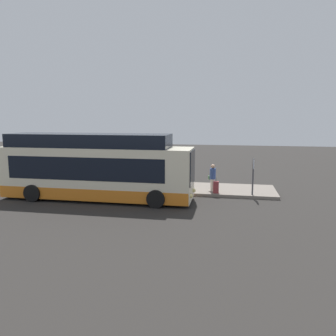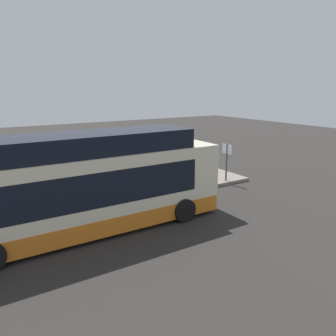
{
  "view_description": "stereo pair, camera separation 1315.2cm",
  "coord_description": "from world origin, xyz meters",
  "px_view_note": "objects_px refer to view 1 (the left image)",
  "views": [
    {
      "loc": [
        6.89,
        -18.4,
        4.98
      ],
      "look_at": [
        3.35,
        0.48,
        1.95
      ],
      "focal_mm": 35.0,
      "sensor_mm": 36.0,
      "label": 1
    },
    {
      "loc": [
        -4.67,
        -12.16,
        5.67
      ],
      "look_at": [
        3.35,
        0.48,
        1.95
      ],
      "focal_mm": 35.0,
      "sensor_mm": 36.0,
      "label": 2
    }
  ],
  "objects_px": {
    "bus_lead": "(95,170)",
    "passenger_waiting": "(137,171)",
    "sign_post": "(253,171)",
    "passenger_boarding": "(213,177)",
    "passenger_with_bags": "(175,171)",
    "suitcase": "(216,187)"
  },
  "relations": [
    {
      "from": "bus_lead",
      "to": "passenger_waiting",
      "type": "distance_m",
      "value": 4.18
    },
    {
      "from": "sign_post",
      "to": "passenger_waiting",
      "type": "bearing_deg",
      "value": 167.09
    },
    {
      "from": "passenger_waiting",
      "to": "passenger_boarding",
      "type": "bearing_deg",
      "value": -135.81
    },
    {
      "from": "passenger_boarding",
      "to": "passenger_with_bags",
      "type": "height_order",
      "value": "passenger_boarding"
    },
    {
      "from": "passenger_with_bags",
      "to": "passenger_waiting",
      "type": "bearing_deg",
      "value": 102.38
    },
    {
      "from": "bus_lead",
      "to": "passenger_waiting",
      "type": "bearing_deg",
      "value": 69.44
    },
    {
      "from": "suitcase",
      "to": "sign_post",
      "type": "distance_m",
      "value": 2.48
    },
    {
      "from": "passenger_boarding",
      "to": "passenger_waiting",
      "type": "distance_m",
      "value": 5.57
    },
    {
      "from": "bus_lead",
      "to": "passenger_boarding",
      "type": "distance_m",
      "value": 7.41
    },
    {
      "from": "bus_lead",
      "to": "passenger_with_bags",
      "type": "xyz_separation_m",
      "value": [
        4.19,
        4.25,
        -0.68
      ]
    },
    {
      "from": "bus_lead",
      "to": "sign_post",
      "type": "height_order",
      "value": "bus_lead"
    },
    {
      "from": "sign_post",
      "to": "suitcase",
      "type": "bearing_deg",
      "value": 178.46
    },
    {
      "from": "passenger_boarding",
      "to": "passenger_with_bags",
      "type": "relative_size",
      "value": 1.02
    },
    {
      "from": "bus_lead",
      "to": "passenger_with_bags",
      "type": "relative_size",
      "value": 6.79
    },
    {
      "from": "passenger_waiting",
      "to": "bus_lead",
      "type": "bearing_deg",
      "value": 126.22
    },
    {
      "from": "bus_lead",
      "to": "passenger_with_bags",
      "type": "height_order",
      "value": "bus_lead"
    },
    {
      "from": "passenger_boarding",
      "to": "bus_lead",
      "type": "bearing_deg",
      "value": 167.06
    },
    {
      "from": "passenger_boarding",
      "to": "suitcase",
      "type": "relative_size",
      "value": 1.77
    },
    {
      "from": "passenger_boarding",
      "to": "suitcase",
      "type": "xyz_separation_m",
      "value": [
        0.25,
        -0.54,
        -0.57
      ]
    },
    {
      "from": "suitcase",
      "to": "sign_post",
      "type": "bearing_deg",
      "value": -1.54
    },
    {
      "from": "passenger_with_bags",
      "to": "sign_post",
      "type": "bearing_deg",
      "value": -108.78
    },
    {
      "from": "passenger_boarding",
      "to": "passenger_waiting",
      "type": "bearing_deg",
      "value": 133.45
    }
  ]
}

